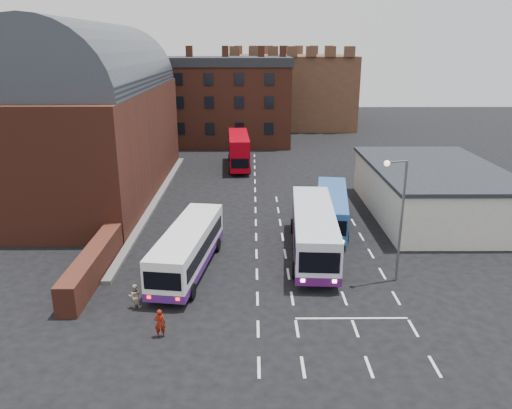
{
  "coord_description": "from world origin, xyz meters",
  "views": [
    {
      "loc": [
        -0.28,
        -26.4,
        13.97
      ],
      "look_at": [
        0.0,
        10.0,
        2.2
      ],
      "focal_mm": 35.0,
      "sensor_mm": 36.0,
      "label": 1
    }
  ],
  "objects_px": {
    "pedestrian_red": "(160,323)",
    "street_lamp": "(399,210)",
    "bus_red_double": "(239,150)",
    "bus_white_inbound": "(314,229)",
    "bus_white_outbound": "(188,246)",
    "bus_blue": "(332,207)",
    "pedestrian_beige": "(135,296)"
  },
  "relations": [
    {
      "from": "pedestrian_beige",
      "to": "street_lamp",
      "type": "bearing_deg",
      "value": -174.62
    },
    {
      "from": "bus_white_inbound",
      "to": "bus_blue",
      "type": "xyz_separation_m",
      "value": [
        2.08,
        5.53,
        -0.27
      ]
    },
    {
      "from": "bus_white_inbound",
      "to": "bus_blue",
      "type": "height_order",
      "value": "bus_white_inbound"
    },
    {
      "from": "bus_white_outbound",
      "to": "pedestrian_beige",
      "type": "xyz_separation_m",
      "value": [
        -2.4,
        -4.75,
        -0.99
      ]
    },
    {
      "from": "street_lamp",
      "to": "pedestrian_red",
      "type": "bearing_deg",
      "value": -155.49
    },
    {
      "from": "bus_white_inbound",
      "to": "pedestrian_beige",
      "type": "height_order",
      "value": "bus_white_inbound"
    },
    {
      "from": "bus_blue",
      "to": "pedestrian_beige",
      "type": "relative_size",
      "value": 7.45
    },
    {
      "from": "bus_white_outbound",
      "to": "pedestrian_red",
      "type": "height_order",
      "value": "bus_white_outbound"
    },
    {
      "from": "bus_white_outbound",
      "to": "bus_white_inbound",
      "type": "xyz_separation_m",
      "value": [
        8.31,
        2.51,
        0.21
      ]
    },
    {
      "from": "bus_white_outbound",
      "to": "street_lamp",
      "type": "bearing_deg",
      "value": 0.84
    },
    {
      "from": "pedestrian_red",
      "to": "pedestrian_beige",
      "type": "bearing_deg",
      "value": -65.81
    },
    {
      "from": "bus_white_inbound",
      "to": "pedestrian_red",
      "type": "xyz_separation_m",
      "value": [
        -8.81,
        -10.18,
        -1.14
      ]
    },
    {
      "from": "pedestrian_red",
      "to": "street_lamp",
      "type": "bearing_deg",
      "value": -164.34
    },
    {
      "from": "bus_blue",
      "to": "pedestrian_beige",
      "type": "bearing_deg",
      "value": 53.46
    },
    {
      "from": "bus_white_outbound",
      "to": "bus_blue",
      "type": "relative_size",
      "value": 1.03
    },
    {
      "from": "bus_white_inbound",
      "to": "bus_blue",
      "type": "relative_size",
      "value": 1.15
    },
    {
      "from": "street_lamp",
      "to": "bus_white_inbound",
      "type": "bearing_deg",
      "value": 136.88
    },
    {
      "from": "pedestrian_red",
      "to": "pedestrian_beige",
      "type": "xyz_separation_m",
      "value": [
        -1.9,
        2.92,
        -0.06
      ]
    },
    {
      "from": "bus_white_inbound",
      "to": "pedestrian_red",
      "type": "distance_m",
      "value": 13.51
    },
    {
      "from": "pedestrian_red",
      "to": "pedestrian_beige",
      "type": "height_order",
      "value": "pedestrian_red"
    },
    {
      "from": "bus_white_outbound",
      "to": "pedestrian_red",
      "type": "relative_size",
      "value": 7.05
    },
    {
      "from": "bus_white_inbound",
      "to": "pedestrian_beige",
      "type": "relative_size",
      "value": 8.59
    },
    {
      "from": "bus_white_outbound",
      "to": "bus_blue",
      "type": "bearing_deg",
      "value": 45.89
    },
    {
      "from": "bus_white_outbound",
      "to": "pedestrian_red",
      "type": "bearing_deg",
      "value": -85.56
    },
    {
      "from": "bus_red_double",
      "to": "pedestrian_beige",
      "type": "bearing_deg",
      "value": 78.46
    },
    {
      "from": "street_lamp",
      "to": "pedestrian_red",
      "type": "xyz_separation_m",
      "value": [
        -13.23,
        -6.03,
        -3.88
      ]
    },
    {
      "from": "bus_blue",
      "to": "bus_red_double",
      "type": "relative_size",
      "value": 1.05
    },
    {
      "from": "bus_red_double",
      "to": "pedestrian_beige",
      "type": "height_order",
      "value": "bus_red_double"
    },
    {
      "from": "bus_red_double",
      "to": "pedestrian_red",
      "type": "xyz_separation_m",
      "value": [
        -3.03,
        -35.83,
        -1.32
      ]
    },
    {
      "from": "bus_red_double",
      "to": "street_lamp",
      "type": "distance_m",
      "value": 31.6
    },
    {
      "from": "bus_red_double",
      "to": "bus_white_inbound",
      "type": "bearing_deg",
      "value": 99.67
    },
    {
      "from": "bus_white_inbound",
      "to": "pedestrian_beige",
      "type": "xyz_separation_m",
      "value": [
        -10.71,
        -7.26,
        -1.2
      ]
    }
  ]
}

